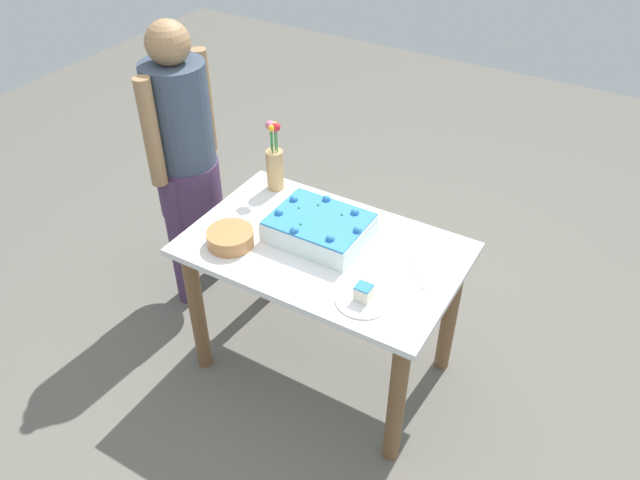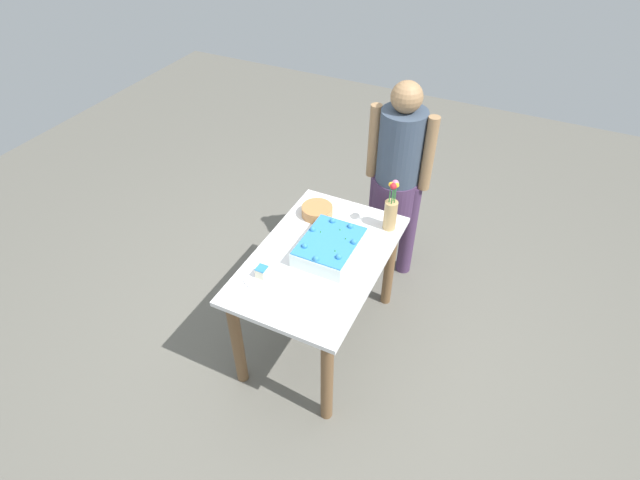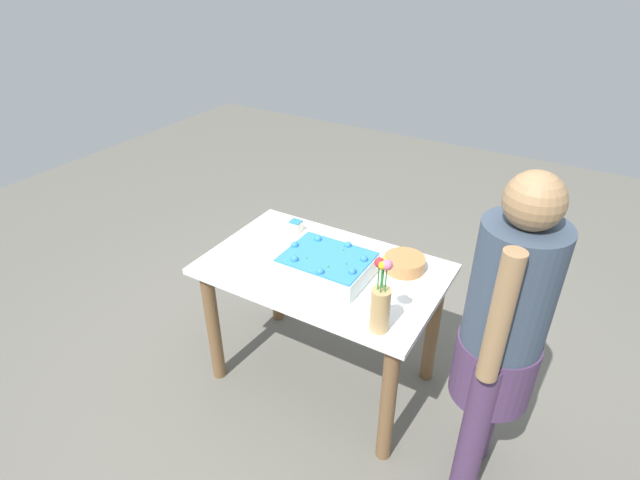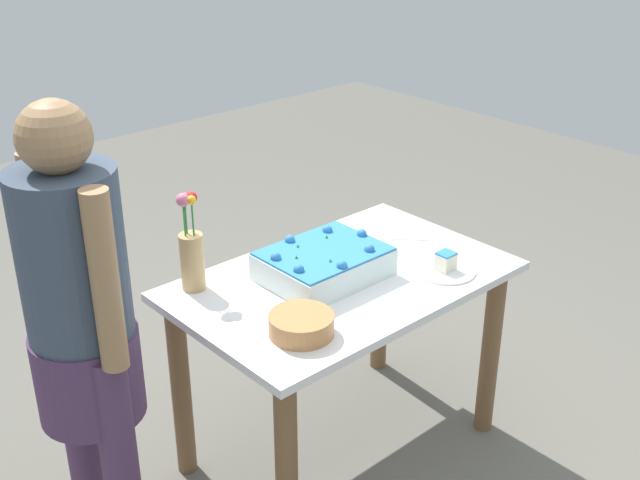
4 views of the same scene
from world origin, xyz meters
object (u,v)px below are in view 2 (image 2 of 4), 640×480
object	(u,v)px
fruit_bowl	(317,211)
person_standing	(398,172)
cake_knife	(294,305)
serving_plate_with_slice	(262,275)
sheet_cake	(330,247)
flower_vase	(391,211)

from	to	relation	value
fruit_bowl	person_standing	bearing A→B (deg)	146.57
cake_knife	person_standing	distance (m)	1.29
cake_knife	fruit_bowl	world-z (taller)	fruit_bowl
serving_plate_with_slice	fruit_bowl	bearing A→B (deg)	177.70
sheet_cake	person_standing	bearing A→B (deg)	171.63
sheet_cake	flower_vase	size ratio (longest dim) A/B	1.17
sheet_cake	flower_vase	xyz separation A→B (m)	(-0.38, 0.23, 0.08)
sheet_cake	fruit_bowl	distance (m)	0.38
sheet_cake	serving_plate_with_slice	bearing A→B (deg)	-36.62
serving_plate_with_slice	person_standing	world-z (taller)	person_standing
sheet_cake	serving_plate_with_slice	distance (m)	0.43
flower_vase	cake_knife	bearing A→B (deg)	-15.54
sheet_cake	fruit_bowl	bearing A→B (deg)	-142.64
cake_knife	flower_vase	world-z (taller)	flower_vase
serving_plate_with_slice	cake_knife	bearing A→B (deg)	66.64
serving_plate_with_slice	cake_knife	world-z (taller)	serving_plate_with_slice
serving_plate_with_slice	person_standing	xyz separation A→B (m)	(-1.17, 0.38, 0.10)
cake_knife	serving_plate_with_slice	bearing A→B (deg)	114.76
flower_vase	person_standing	xyz separation A→B (m)	(-0.45, -0.11, -0.01)
flower_vase	serving_plate_with_slice	bearing A→B (deg)	-34.04
serving_plate_with_slice	sheet_cake	bearing A→B (deg)	143.38
flower_vase	fruit_bowl	distance (m)	0.48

